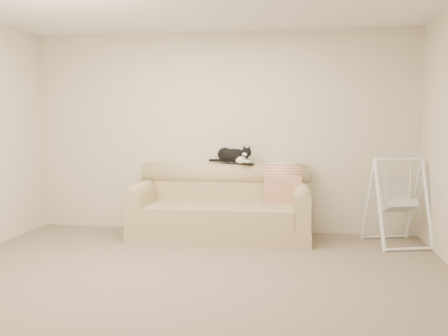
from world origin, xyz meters
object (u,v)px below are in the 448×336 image
object	(u,v)px
baby_swing	(397,201)
remote_b	(248,164)
remote_a	(234,163)
tuxedo_cat	(234,155)
sofa	(222,209)

from	to	relation	value
baby_swing	remote_b	bearing A→B (deg)	170.09
remote_a	tuxedo_cat	bearing A→B (deg)	111.16
remote_b	baby_swing	size ratio (longest dim) A/B	0.17
tuxedo_cat	baby_swing	size ratio (longest dim) A/B	0.57
tuxedo_cat	remote_a	bearing A→B (deg)	-68.84
remote_b	baby_swing	xyz separation A→B (m)	(1.79, -0.31, -0.40)
baby_swing	sofa	bearing A→B (deg)	177.47
sofa	baby_swing	xyz separation A→B (m)	(2.09, -0.09, 0.16)
sofa	remote_a	size ratio (longest dim) A/B	12.01
remote_a	tuxedo_cat	size ratio (longest dim) A/B	0.31
remote_a	tuxedo_cat	xyz separation A→B (m)	(-0.00, 0.01, 0.10)
sofa	tuxedo_cat	distance (m)	0.72
remote_a	remote_b	bearing A→B (deg)	-10.38
sofa	remote_b	xyz separation A→B (m)	(0.30, 0.22, 0.56)
remote_b	tuxedo_cat	bearing A→B (deg)	166.50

